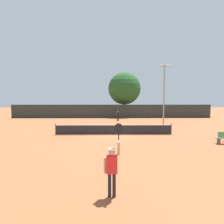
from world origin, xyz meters
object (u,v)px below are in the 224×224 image
at_px(tennis_ball, 130,141).
at_px(spare_racket, 224,142).
at_px(player_receiving, 118,115).
at_px(player_serving, 112,165).
at_px(large_tree, 124,89).
at_px(light_pole, 164,91).
at_px(parked_car_near, 158,112).

relative_size(tennis_ball, spare_racket, 0.13).
height_order(player_receiving, tennis_ball, player_receiving).
height_order(player_serving, player_receiving, player_serving).
distance_m(player_serving, large_tree, 31.28).
distance_m(tennis_ball, light_pole, 12.10).
xyz_separation_m(tennis_ball, large_tree, (1.34, 22.45, 5.55)).
xyz_separation_m(player_serving, player_receiving, (1.28, 22.68, -0.20)).
height_order(player_serving, light_pole, light_pole).
relative_size(spare_racket, light_pole, 0.06).
bearing_deg(player_receiving, large_tree, -101.48).
relative_size(player_serving, large_tree, 0.29).
xyz_separation_m(light_pole, parked_car_near, (3.16, 14.66, -3.81)).
xyz_separation_m(player_serving, large_tree, (2.94, 30.83, 4.44)).
bearing_deg(spare_racket, tennis_ball, 178.70).
bearing_deg(tennis_ball, light_pole, 60.30).
bearing_deg(large_tree, player_serving, -95.44).
distance_m(player_receiving, parked_car_near, 13.54).
bearing_deg(spare_racket, light_pole, 101.28).
bearing_deg(light_pole, large_tree, 108.33).
relative_size(tennis_ball, large_tree, 0.01).
relative_size(large_tree, parked_car_near, 2.07).
xyz_separation_m(player_receiving, spare_racket, (7.84, -14.47, -0.92)).
relative_size(player_receiving, large_tree, 0.18).
height_order(player_receiving, light_pole, light_pole).
distance_m(player_receiving, tennis_ball, 14.34).
bearing_deg(player_serving, parked_car_near, 72.54).
xyz_separation_m(player_receiving, tennis_ball, (0.31, -14.30, -0.91)).
relative_size(spare_racket, large_tree, 0.06).
height_order(tennis_ball, light_pole, light_pole).
bearing_deg(player_receiving, light_pole, 142.09).
xyz_separation_m(spare_racket, parked_car_near, (1.18, 24.56, 0.76)).
height_order(player_serving, spare_racket, player_serving).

